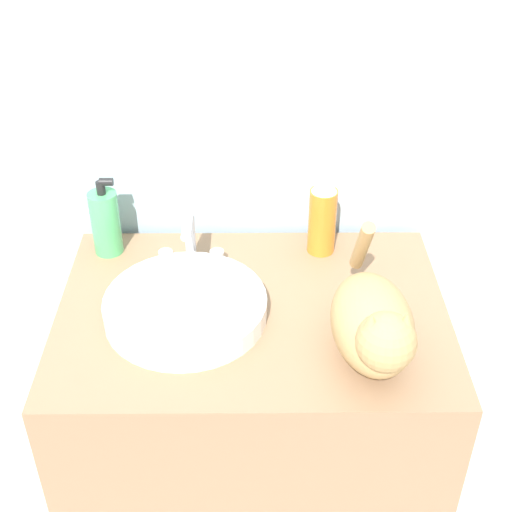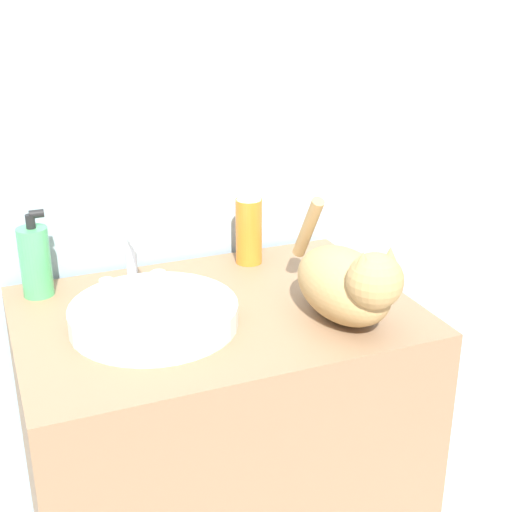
{
  "view_description": "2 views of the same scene",
  "coord_description": "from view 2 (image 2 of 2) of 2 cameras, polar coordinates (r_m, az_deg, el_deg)",
  "views": [
    {
      "loc": [
        0.0,
        -0.86,
        1.78
      ],
      "look_at": [
        0.01,
        0.28,
        0.97
      ],
      "focal_mm": 50.0,
      "sensor_mm": 36.0,
      "label": 1
    },
    {
      "loc": [
        -0.43,
        -0.98,
        1.48
      ],
      "look_at": [
        0.08,
        0.27,
        0.94
      ],
      "focal_mm": 50.0,
      "sensor_mm": 36.0,
      "label": 2
    }
  ],
  "objects": [
    {
      "name": "wall_back",
      "position": [
        1.68,
        -7.4,
        13.81
      ],
      "size": [
        6.0,
        0.05,
        2.5
      ],
      "color": "#9EB7C6",
      "rests_on": "ground_plane"
    },
    {
      "name": "faucet",
      "position": [
        1.57,
        -9.83,
        -0.77
      ],
      "size": [
        0.15,
        0.1,
        0.14
      ],
      "color": "silver",
      "rests_on": "vanity_cabinet"
    },
    {
      "name": "vanity_cabinet",
      "position": [
        1.72,
        -2.92,
        -16.69
      ],
      "size": [
        0.82,
        0.59,
        0.82
      ],
      "color": "#8C6B4C",
      "rests_on": "ground_plane"
    },
    {
      "name": "spray_bottle",
      "position": [
        1.7,
        -0.58,
        2.47
      ],
      "size": [
        0.06,
        0.06,
        0.19
      ],
      "color": "orange",
      "rests_on": "vanity_cabinet"
    },
    {
      "name": "cat",
      "position": [
        1.42,
        7.35,
        -2.13
      ],
      "size": [
        0.16,
        0.37,
        0.22
      ],
      "rotation": [
        0.0,
        0.0,
        -1.54
      ],
      "color": "tan",
      "rests_on": "vanity_cabinet"
    },
    {
      "name": "soap_bottle",
      "position": [
        1.6,
        -17.24,
        -0.36
      ],
      "size": [
        0.07,
        0.07,
        0.19
      ],
      "color": "#4CB266",
      "rests_on": "vanity_cabinet"
    },
    {
      "name": "sink_basin",
      "position": [
        1.43,
        -8.17,
        -4.71
      ],
      "size": [
        0.34,
        0.34,
        0.05
      ],
      "color": "white",
      "rests_on": "vanity_cabinet"
    }
  ]
}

